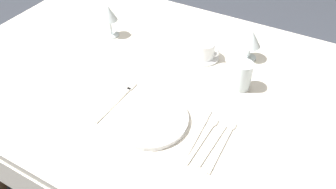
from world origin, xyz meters
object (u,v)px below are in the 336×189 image
spoon_dessert (218,135)px  spoon_soup (206,134)px  spoon_tea (225,140)px  wine_glass_centre (251,40)px  wine_glass_left (109,15)px  dinner_knife (196,135)px  dinner_plate (150,119)px  drink_tumbler (242,76)px  coffee_cup_left (205,49)px  fork_outer (118,100)px

spoon_dessert → spoon_soup: bearing=-158.5°
spoon_soup → spoon_tea: same height
wine_glass_centre → wine_glass_left: wine_glass_left is taller
dinner_knife → wine_glass_centre: 0.47m
spoon_soup → spoon_dessert: size_ratio=0.97×
dinner_plate → dinner_knife: dinner_plate is taller
drink_tumbler → coffee_cup_left: bearing=152.5°
fork_outer → spoon_tea: size_ratio=1.01×
spoon_soup → wine_glass_centre: bearing=91.9°
spoon_dessert → drink_tumbler: size_ratio=2.04×
spoon_soup → wine_glass_centre: size_ratio=1.67×
fork_outer → coffee_cup_left: size_ratio=2.14×
coffee_cup_left → wine_glass_centre: (0.16, 0.09, 0.05)m
spoon_soup → wine_glass_centre: (-0.01, 0.45, 0.09)m
coffee_cup_left → wine_glass_left: (-0.43, -0.04, 0.06)m
dinner_plate → wine_glass_centre: bearing=70.8°
spoon_tea → wine_glass_centre: bearing=99.7°
spoon_dessert → dinner_knife: bearing=-153.6°
dinner_plate → spoon_dessert: 0.22m
dinner_plate → wine_glass_left: bearing=139.4°
spoon_tea → dinner_plate: bearing=-170.0°
fork_outer → spoon_soup: bearing=1.0°
dinner_plate → wine_glass_left: size_ratio=1.74×
coffee_cup_left → drink_tumbler: 0.21m
spoon_soup → drink_tumbler: (0.02, 0.27, 0.05)m
dinner_plate → spoon_soup: 0.19m
wine_glass_centre → drink_tumbler: (0.03, -0.18, -0.03)m
dinner_plate → spoon_soup: bearing=10.5°
dinner_plate → drink_tumbler: 0.36m
spoon_dessert → dinner_plate: bearing=-167.6°
dinner_knife → spoon_dessert: 0.07m
dinner_plate → dinner_knife: 0.16m
coffee_cup_left → wine_glass_left: 0.44m
dinner_plate → dinner_knife: bearing=6.5°
fork_outer → wine_glass_centre: (0.32, 0.46, 0.09)m
spoon_soup → spoon_dessert: (0.04, 0.01, -0.00)m
wine_glass_left → drink_tumbler: bearing=-5.1°
spoon_dessert → wine_glass_left: (-0.64, 0.31, 0.10)m
fork_outer → coffee_cup_left: bearing=66.4°
dinner_knife → spoon_dessert: (0.06, 0.03, -0.00)m
coffee_cup_left → spoon_soup: bearing=-65.0°
spoon_dessert → drink_tumbler: 0.26m
dinner_plate → dinner_knife: size_ratio=1.11×
spoon_soup → spoon_tea: bearing=8.3°
dinner_knife → spoon_dessert: size_ratio=1.04×
dinner_plate → wine_glass_left: wine_glass_left is taller
wine_glass_centre → wine_glass_left: bearing=-167.6°
dinner_plate → fork_outer: 0.15m
coffee_cup_left → drink_tumbler: drink_tumbler is taller
coffee_cup_left → wine_glass_centre: wine_glass_centre is taller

